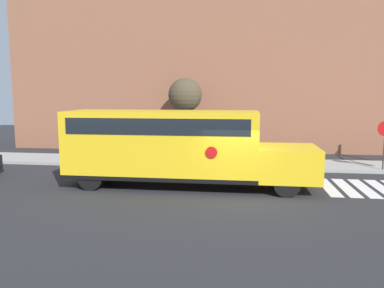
{
  "coord_description": "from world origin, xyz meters",
  "views": [
    {
      "loc": [
        0.24,
        -13.75,
        3.79
      ],
      "look_at": [
        -1.88,
        1.8,
        1.73
      ],
      "focal_mm": 35.0,
      "sensor_mm": 36.0,
      "label": 1
    }
  ],
  "objects": [
    {
      "name": "sidewalk_strip",
      "position": [
        0.0,
        6.5,
        0.07
      ],
      "size": [
        44.0,
        3.0,
        0.15
      ],
      "color": "#9E9E99",
      "rests_on": "ground"
    },
    {
      "name": "school_bus",
      "position": [
        -2.53,
        1.3,
        1.77
      ],
      "size": [
        10.16,
        2.57,
        3.14
      ],
      "color": "yellow",
      "rests_on": "ground"
    },
    {
      "name": "building_backdrop",
      "position": [
        0.0,
        13.0,
        5.22
      ],
      "size": [
        32.0,
        4.0,
        10.43
      ],
      "color": "#935B42",
      "rests_on": "ground"
    },
    {
      "name": "tree_near_sidewalk",
      "position": [
        -3.36,
        9.5,
        3.71
      ],
      "size": [
        2.11,
        2.11,
        4.83
      ],
      "color": "brown",
      "rests_on": "ground"
    },
    {
      "name": "ground_plane",
      "position": [
        0.0,
        0.0,
        0.0
      ],
      "size": [
        60.0,
        60.0,
        0.0
      ],
      "primitive_type": "plane",
      "color": "#28282B"
    },
    {
      "name": "crosswalk_stripes",
      "position": [
        5.2,
        2.0,
        0.0
      ],
      "size": [
        3.3,
        3.2,
        0.01
      ],
      "color": "white",
      "rests_on": "ground"
    }
  ]
}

